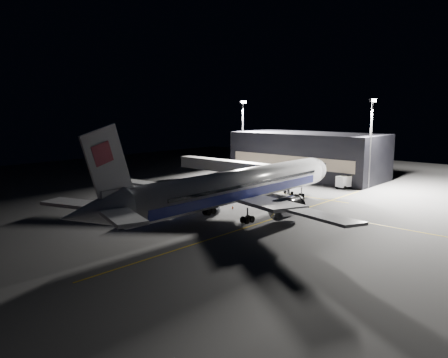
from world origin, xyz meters
name	(u,v)px	position (x,y,z in m)	size (l,w,h in m)	color
ground	(239,215)	(0.00, 0.00, 0.00)	(200.00, 200.00, 0.00)	#4C4C4F
guide_line_main	(272,206)	(10.00, 0.00, 0.01)	(0.25, 80.00, 0.01)	gold
guide_line_cross	(267,221)	(0.00, -6.00, 0.01)	(70.00, 0.25, 0.01)	gold
guide_line_side	(267,191)	(22.00, 10.00, 0.01)	(0.25, 40.00, 0.01)	gold
airliner	(235,187)	(-1.08, 0.00, 5.16)	(61.48, 54.22, 16.64)	silver
terminal	(308,155)	(45.98, 14.00, 6.00)	(18.12, 40.00, 12.00)	black
jet_bridge	(240,168)	(22.00, 18.06, 4.58)	(3.60, 34.40, 6.30)	#B2B2B7
floodlight_mast_north	(243,130)	(40.00, 31.99, 12.37)	(2.40, 0.68, 20.70)	#59595E
floodlight_mast_south	(371,135)	(40.00, -6.01, 12.37)	(2.40, 0.67, 20.70)	#59595E
service_truck	(347,181)	(37.04, -2.13, 1.59)	(6.16, 3.60, 2.96)	silver
baggage_tug	(200,202)	(0.44, 10.07, 0.77)	(2.73, 2.42, 1.67)	black
safety_cone_a	(212,203)	(2.98, 9.37, 0.28)	(0.38, 0.38, 0.57)	#E54A09
safety_cone_b	(233,207)	(3.28, 4.25, 0.28)	(0.37, 0.37, 0.56)	#E54A09
safety_cone_c	(174,214)	(-8.00, 7.98, 0.32)	(0.43, 0.43, 0.64)	#E54A09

